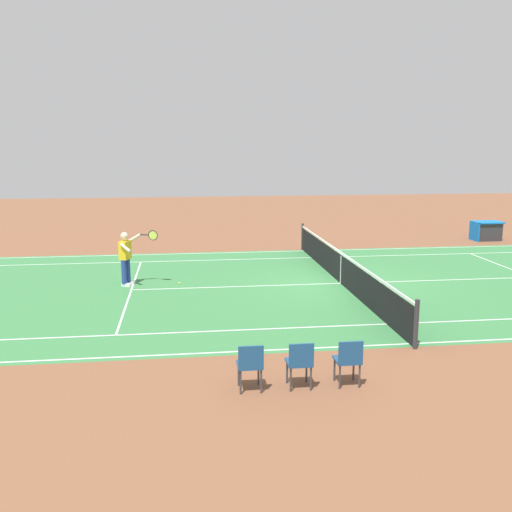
% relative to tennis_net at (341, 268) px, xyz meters
% --- Properties ---
extents(ground_plane, '(60.00, 60.00, 0.00)m').
position_rel_tennis_net_xyz_m(ground_plane, '(0.00, 0.00, -0.49)').
color(ground_plane, brown).
extents(court_slab, '(24.20, 11.40, 0.00)m').
position_rel_tennis_net_xyz_m(court_slab, '(0.00, 0.00, -0.49)').
color(court_slab, '#387A42').
rests_on(court_slab, ground_plane).
extents(court_line_markings, '(23.85, 11.05, 0.01)m').
position_rel_tennis_net_xyz_m(court_line_markings, '(0.00, 0.00, -0.49)').
color(court_line_markings, white).
rests_on(court_line_markings, ground_plane).
extents(tennis_net, '(0.10, 11.70, 1.08)m').
position_rel_tennis_net_xyz_m(tennis_net, '(0.00, 0.00, 0.00)').
color(tennis_net, '#2D2D33').
rests_on(tennis_net, ground_plane).
extents(tennis_player_near, '(1.19, 0.75, 1.70)m').
position_rel_tennis_net_xyz_m(tennis_player_near, '(6.56, -0.59, 0.44)').
color(tennis_player_near, navy).
rests_on(tennis_player_near, ground_plane).
extents(tennis_ball, '(0.07, 0.07, 0.07)m').
position_rel_tennis_net_xyz_m(tennis_ball, '(4.98, -0.54, -0.46)').
color(tennis_ball, '#CCE01E').
rests_on(tennis_ball, ground_plane).
extents(spectator_chair_0, '(0.44, 0.44, 0.88)m').
position_rel_tennis_net_xyz_m(spectator_chair_0, '(1.95, 7.47, 0.03)').
color(spectator_chair_0, '#38383D').
rests_on(spectator_chair_0, ground_plane).
extents(spectator_chair_1, '(0.44, 0.44, 0.88)m').
position_rel_tennis_net_xyz_m(spectator_chair_1, '(2.84, 7.47, 0.03)').
color(spectator_chair_1, '#38383D').
rests_on(spectator_chair_1, ground_plane).
extents(spectator_chair_2, '(0.44, 0.44, 0.88)m').
position_rel_tennis_net_xyz_m(spectator_chair_2, '(3.72, 7.47, 0.03)').
color(spectator_chair_2, '#38383D').
rests_on(spectator_chair_2, ground_plane).
extents(equipment_cart_tarped, '(1.25, 0.84, 0.85)m').
position_rel_tennis_net_xyz_m(equipment_cart_tarped, '(-8.65, -7.00, -0.05)').
color(equipment_cart_tarped, '#2D2D33').
rests_on(equipment_cart_tarped, ground_plane).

